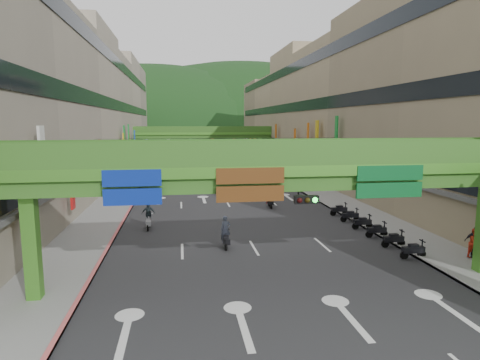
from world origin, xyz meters
TOP-DOWN VIEW (x-y plane):
  - ground at (0.00, 0.00)m, footprint 320.00×320.00m
  - road_slab at (0.00, 50.00)m, footprint 18.00×140.00m
  - sidewalk_left at (-11.00, 50.00)m, footprint 4.00×140.00m
  - sidewalk_right at (11.00, 50.00)m, footprint 4.00×140.00m
  - curb_left at (-9.10, 50.00)m, footprint 0.20×140.00m
  - curb_right at (9.10, 50.00)m, footprint 0.20×140.00m
  - building_row_left at (-18.93, 50.00)m, footprint 12.80×95.00m
  - building_row_right at (18.93, 50.00)m, footprint 12.80×95.00m
  - overpass_near at (0.93, 5.38)m, footprint 28.00×12.27m
  - overpass_far at (0.00, 65.00)m, footprint 28.00×2.20m
  - hill_left at (-15.00, 160.00)m, footprint 168.00×140.00m
  - hill_right at (25.00, 180.00)m, footprint 208.00×176.00m
  - bunting_string at (0.00, 30.00)m, footprint 26.00×0.36m
  - scooter_rider_near at (-1.77, 12.31)m, footprint 0.65×1.60m
  - scooter_rider_mid at (3.67, 23.65)m, footprint 0.83×1.60m
  - scooter_rider_left at (-6.93, 17.63)m, footprint 1.00×1.60m
  - scooter_rider_far at (-1.75, 47.17)m, footprint 0.91×1.59m
  - parked_scooter_row at (8.80, 14.17)m, footprint 1.60×11.55m
  - car_silver at (-4.84, 52.73)m, footprint 1.55×4.23m
  - car_yellow at (0.76, 50.06)m, footprint 1.64×4.03m
  - pedestrian_red at (12.20, 8.00)m, footprint 0.97×0.84m
  - pedestrian_dark at (12.20, 8.00)m, footprint 1.16×0.94m
  - pedestrian_blue at (11.62, 35.64)m, footprint 0.86×0.67m

SIDE VIEW (x-z plane):
  - ground at x=0.00m, z-range 0.00..0.00m
  - hill_left at x=-15.00m, z-range -56.00..56.00m
  - hill_right at x=25.00m, z-range -64.00..64.00m
  - road_slab at x=0.00m, z-range 0.00..0.02m
  - sidewalk_left at x=-11.00m, z-range 0.00..0.15m
  - sidewalk_right at x=11.00m, z-range 0.00..0.15m
  - curb_left at x=-9.10m, z-range 0.00..0.18m
  - curb_right at x=9.10m, z-range 0.00..0.18m
  - parked_scooter_row at x=8.80m, z-range -0.02..1.06m
  - car_yellow at x=0.76m, z-range 0.00..1.37m
  - car_silver at x=-4.84m, z-range 0.00..1.38m
  - pedestrian_blue at x=11.62m, z-range 0.00..1.62m
  - pedestrian_red at x=12.20m, z-range 0.00..1.71m
  - pedestrian_dark at x=12.20m, z-range 0.00..1.85m
  - scooter_rider_near at x=-1.77m, z-range -0.07..2.00m
  - scooter_rider_left at x=-6.93m, z-range 0.00..2.01m
  - scooter_rider_mid at x=3.67m, z-range 0.03..2.02m
  - scooter_rider_far at x=-1.75m, z-range 0.01..2.05m
  - overpass_near at x=0.93m, z-range 1.66..8.76m
  - overpass_far at x=0.00m, z-range 1.85..8.95m
  - bunting_string at x=0.00m, z-range 5.73..6.19m
  - building_row_left at x=-18.93m, z-range -0.04..18.96m
  - building_row_right at x=18.93m, z-range -0.04..18.96m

